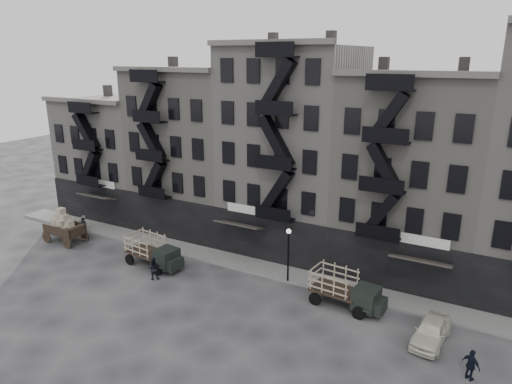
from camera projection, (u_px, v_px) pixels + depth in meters
The scene contains 15 objects.
ground at pixel (235, 288), 33.29m from camera, with size 140.00×140.00×0.00m, color #38383A.
sidewalk at pixel (260, 267), 36.42m from camera, with size 55.00×2.50×0.15m, color slate.
building_west at pixel (123, 155), 49.01m from camera, with size 10.00×11.35×13.20m.
building_midwest at pixel (198, 150), 43.99m from camera, with size 10.00×11.35×16.20m.
building_center at pixel (293, 150), 39.11m from camera, with size 10.00×11.35×18.20m.
building_mideast at pixel (413, 175), 34.82m from camera, with size 10.00×11.35×16.20m.
lamp_post at pixel (288, 248), 33.30m from camera, with size 0.36×0.36×4.28m.
horse at pixel (77, 222), 43.92m from camera, with size 0.92×2.01×1.70m, color #B8B6A9.
wagon at pixel (63, 223), 41.07m from camera, with size 3.81×2.10×3.20m.
stake_truck_west at pixel (153, 249), 36.38m from camera, with size 5.24×2.58×2.54m.
stake_truck_east at pixel (345, 287), 30.45m from camera, with size 5.18×2.51×2.52m.
car_east at pixel (431, 331), 26.86m from camera, with size 1.67×4.14×1.41m, color silver.
pedestrian_west at pixel (84, 227), 42.82m from camera, with size 0.64×0.42×1.75m, color black.
pedestrian_mid at pixel (153, 268), 34.37m from camera, with size 0.85×0.66×1.76m, color black.
policeman at pixel (471, 365), 23.62m from camera, with size 1.04×0.43×1.77m, color black.
Camera 1 is at (15.63, -25.51, 16.28)m, focal length 32.00 mm.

